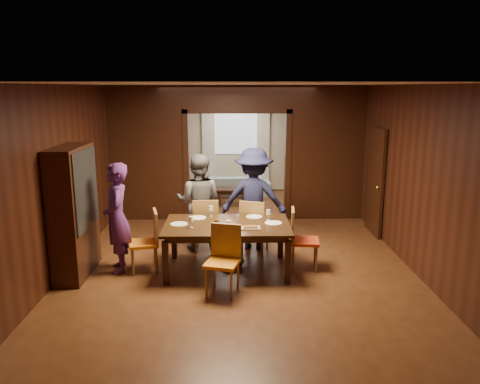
{
  "coord_description": "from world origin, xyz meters",
  "views": [
    {
      "loc": [
        -0.12,
        -8.42,
        2.86
      ],
      "look_at": [
        0.03,
        -0.4,
        1.05
      ],
      "focal_mm": 35.0,
      "sensor_mm": 36.0,
      "label": 1
    }
  ],
  "objects_px": {
    "person_purple": "(117,218)",
    "chair_far_r": "(255,226)",
    "person_grey": "(199,202)",
    "dining_table": "(227,247)",
    "chair_right": "(305,239)",
    "chair_near": "(222,261)",
    "chair_far_l": "(206,224)",
    "chair_left": "(143,241)",
    "sofa": "(235,185)",
    "hutch": "(74,212)",
    "person_navy": "(254,199)",
    "coffee_table": "(231,196)"
  },
  "relations": [
    {
      "from": "person_grey",
      "to": "chair_left",
      "type": "height_order",
      "value": "person_grey"
    },
    {
      "from": "person_navy",
      "to": "hutch",
      "type": "xyz_separation_m",
      "value": [
        -2.8,
        -1.15,
        0.09
      ]
    },
    {
      "from": "chair_left",
      "to": "chair_right",
      "type": "xyz_separation_m",
      "value": [
        2.56,
        0.06,
        0.0
      ]
    },
    {
      "from": "chair_far_l",
      "to": "chair_right",
      "type": "bearing_deg",
      "value": 151.56
    },
    {
      "from": "chair_far_l",
      "to": "chair_left",
      "type": "bearing_deg",
      "value": 43.7
    },
    {
      "from": "person_grey",
      "to": "coffee_table",
      "type": "distance_m",
      "value": 3.4
    },
    {
      "from": "person_navy",
      "to": "chair_right",
      "type": "distance_m",
      "value": 1.32
    },
    {
      "from": "dining_table",
      "to": "hutch",
      "type": "height_order",
      "value": "hutch"
    },
    {
      "from": "sofa",
      "to": "chair_near",
      "type": "bearing_deg",
      "value": 86.17
    },
    {
      "from": "dining_table",
      "to": "chair_left",
      "type": "xyz_separation_m",
      "value": [
        -1.32,
        -0.0,
        0.1
      ]
    },
    {
      "from": "person_navy",
      "to": "sofa",
      "type": "bearing_deg",
      "value": -77.03
    },
    {
      "from": "chair_far_l",
      "to": "chair_far_r",
      "type": "xyz_separation_m",
      "value": [
        0.85,
        -0.12,
        0.0
      ]
    },
    {
      "from": "sofa",
      "to": "chair_far_r",
      "type": "bearing_deg",
      "value": 92.32
    },
    {
      "from": "chair_left",
      "to": "person_grey",
      "type": "bearing_deg",
      "value": 128.28
    },
    {
      "from": "sofa",
      "to": "dining_table",
      "type": "xyz_separation_m",
      "value": [
        -0.16,
        -5.25,
        0.1
      ]
    },
    {
      "from": "chair_left",
      "to": "chair_far_l",
      "type": "bearing_deg",
      "value": 120.66
    },
    {
      "from": "person_purple",
      "to": "person_navy",
      "type": "distance_m",
      "value": 2.42
    },
    {
      "from": "sofa",
      "to": "chair_near",
      "type": "xyz_separation_m",
      "value": [
        -0.23,
        -6.12,
        0.21
      ]
    },
    {
      "from": "dining_table",
      "to": "chair_near",
      "type": "distance_m",
      "value": 0.89
    },
    {
      "from": "chair_far_l",
      "to": "person_grey",
      "type": "bearing_deg",
      "value": -40.49
    },
    {
      "from": "person_purple",
      "to": "chair_left",
      "type": "xyz_separation_m",
      "value": [
        0.4,
        -0.02,
        -0.38
      ]
    },
    {
      "from": "coffee_table",
      "to": "chair_far_r",
      "type": "relative_size",
      "value": 0.82
    },
    {
      "from": "sofa",
      "to": "hutch",
      "type": "relative_size",
      "value": 0.94
    },
    {
      "from": "coffee_table",
      "to": "chair_right",
      "type": "xyz_separation_m",
      "value": [
        1.17,
        -4.25,
        0.28
      ]
    },
    {
      "from": "person_purple",
      "to": "person_grey",
      "type": "height_order",
      "value": "person_purple"
    },
    {
      "from": "person_navy",
      "to": "hutch",
      "type": "distance_m",
      "value": 3.03
    },
    {
      "from": "chair_near",
      "to": "chair_far_r",
      "type": "bearing_deg",
      "value": 87.75
    },
    {
      "from": "person_grey",
      "to": "person_navy",
      "type": "relative_size",
      "value": 0.94
    },
    {
      "from": "person_purple",
      "to": "chair_far_r",
      "type": "bearing_deg",
      "value": 95.54
    },
    {
      "from": "person_grey",
      "to": "chair_left",
      "type": "bearing_deg",
      "value": 62.86
    },
    {
      "from": "chair_right",
      "to": "chair_far_l",
      "type": "relative_size",
      "value": 1.0
    },
    {
      "from": "chair_left",
      "to": "chair_near",
      "type": "distance_m",
      "value": 1.53
    },
    {
      "from": "person_purple",
      "to": "sofa",
      "type": "distance_m",
      "value": 5.59
    },
    {
      "from": "person_navy",
      "to": "chair_far_r",
      "type": "height_order",
      "value": "person_navy"
    },
    {
      "from": "person_purple",
      "to": "coffee_table",
      "type": "bearing_deg",
      "value": 143.45
    },
    {
      "from": "chair_right",
      "to": "chair_near",
      "type": "relative_size",
      "value": 1.0
    },
    {
      "from": "chair_right",
      "to": "chair_left",
      "type": "bearing_deg",
      "value": 98.15
    },
    {
      "from": "person_grey",
      "to": "dining_table",
      "type": "bearing_deg",
      "value": 127.33
    },
    {
      "from": "person_grey",
      "to": "hutch",
      "type": "height_order",
      "value": "hutch"
    },
    {
      "from": "chair_right",
      "to": "person_navy",
      "type": "bearing_deg",
      "value": 44.86
    },
    {
      "from": "dining_table",
      "to": "chair_far_l",
      "type": "height_order",
      "value": "chair_far_l"
    },
    {
      "from": "person_purple",
      "to": "person_navy",
      "type": "bearing_deg",
      "value": 101.18
    },
    {
      "from": "coffee_table",
      "to": "chair_far_l",
      "type": "height_order",
      "value": "chair_far_l"
    },
    {
      "from": "person_grey",
      "to": "dining_table",
      "type": "xyz_separation_m",
      "value": [
        0.51,
        -1.03,
        -0.48
      ]
    },
    {
      "from": "person_purple",
      "to": "hutch",
      "type": "xyz_separation_m",
      "value": [
        -0.62,
        -0.12,
        0.14
      ]
    },
    {
      "from": "person_navy",
      "to": "person_grey",
      "type": "bearing_deg",
      "value": 9.62
    },
    {
      "from": "chair_left",
      "to": "chair_right",
      "type": "distance_m",
      "value": 2.56
    },
    {
      "from": "chair_left",
      "to": "chair_far_r",
      "type": "bearing_deg",
      "value": 100.3
    },
    {
      "from": "sofa",
      "to": "chair_left",
      "type": "bearing_deg",
      "value": 72.51
    },
    {
      "from": "person_grey",
      "to": "chair_right",
      "type": "distance_m",
      "value": 2.03
    }
  ]
}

